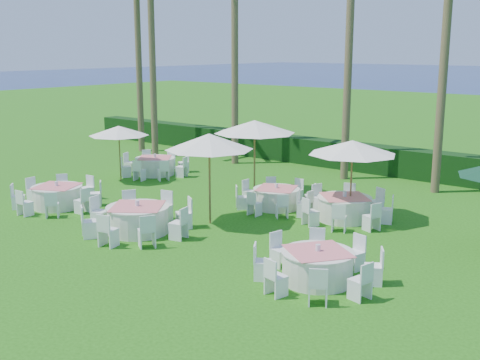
% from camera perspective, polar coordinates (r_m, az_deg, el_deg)
% --- Properties ---
extents(ground, '(120.00, 120.00, 0.00)m').
position_cam_1_polar(ground, '(18.24, -7.38, -4.86)').
color(ground, '#1E5C0F').
rests_on(ground, ground).
extents(hedge, '(34.00, 1.00, 1.20)m').
position_cam_1_polar(hedge, '(27.54, 10.87, 2.20)').
color(hedge, black).
rests_on(hedge, ground).
extents(banquet_table_a, '(2.99, 2.99, 0.91)m').
position_cam_1_polar(banquet_table_a, '(21.63, -16.94, -1.46)').
color(banquet_table_a, silver).
rests_on(banquet_table_a, ground).
extents(banquet_table_b, '(3.26, 3.26, 0.98)m').
position_cam_1_polar(banquet_table_b, '(18.12, -9.66, -3.63)').
color(banquet_table_b, silver).
rests_on(banquet_table_b, ground).
extents(banquet_table_c, '(3.00, 3.00, 0.92)m').
position_cam_1_polar(banquet_table_c, '(14.35, 7.35, -8.04)').
color(banquet_table_c, silver).
rests_on(banquet_table_c, ground).
extents(banquet_table_d, '(2.97, 2.97, 0.91)m').
position_cam_1_polar(banquet_table_d, '(26.27, -8.05, 1.36)').
color(banquet_table_d, silver).
rests_on(banquet_table_d, ground).
extents(banquet_table_e, '(2.78, 2.78, 0.86)m').
position_cam_1_polar(banquet_table_e, '(20.63, 3.47, -1.67)').
color(banquet_table_e, silver).
rests_on(banquet_table_e, ground).
extents(banquet_table_f, '(2.95, 2.95, 0.92)m').
position_cam_1_polar(banquet_table_f, '(19.47, 9.85, -2.59)').
color(banquet_table_f, silver).
rests_on(banquet_table_f, ground).
extents(umbrella_a, '(2.44, 2.44, 2.28)m').
position_cam_1_polar(umbrella_a, '(25.04, -11.42, 4.60)').
color(umbrella_a, brown).
rests_on(umbrella_a, ground).
extents(umbrella_b, '(2.72, 2.72, 2.84)m').
position_cam_1_polar(umbrella_b, '(18.36, -2.93, 3.65)').
color(umbrella_b, brown).
rests_on(umbrella_b, ground).
extents(umbrella_c, '(3.03, 3.03, 2.77)m').
position_cam_1_polar(umbrella_c, '(22.28, 1.40, 5.07)').
color(umbrella_c, brown).
rests_on(umbrella_c, ground).
extents(umbrella_d, '(2.80, 2.80, 2.56)m').
position_cam_1_polar(umbrella_d, '(19.16, 10.62, 3.05)').
color(umbrella_d, brown).
rests_on(umbrella_d, ground).
extents(palm_a, '(4.34, 4.30, 10.25)m').
position_cam_1_polar(palm_a, '(32.05, -9.64, 12.65)').
color(palm_a, brown).
rests_on(palm_a, ground).
extents(palm_b, '(4.41, 4.06, 10.29)m').
position_cam_1_polar(palm_b, '(28.13, -0.50, 12.92)').
color(palm_b, brown).
rests_on(palm_b, ground).
extents(palm_c, '(4.33, 4.31, 12.53)m').
position_cam_1_polar(palm_c, '(25.13, 10.41, 15.37)').
color(palm_c, brown).
rests_on(palm_c, ground).
extents(palm_d, '(4.14, 4.40, 8.28)m').
position_cam_1_polar(palm_d, '(23.51, 18.73, 9.85)').
color(palm_d, brown).
rests_on(palm_d, ground).
extents(palm_f, '(4.11, 4.40, 9.03)m').
position_cam_1_polar(palm_f, '(30.31, -8.31, 11.53)').
color(palm_f, brown).
rests_on(palm_f, ground).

